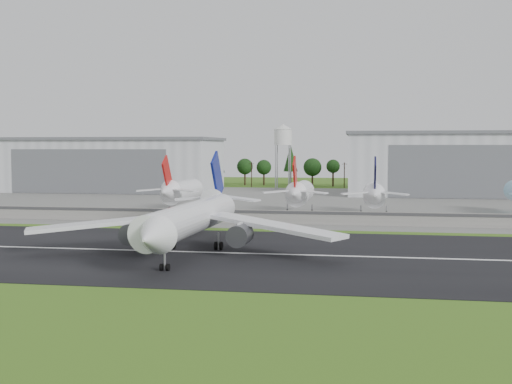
% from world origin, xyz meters
% --- Properties ---
extents(ground, '(600.00, 600.00, 0.00)m').
position_xyz_m(ground, '(0.00, 0.00, 0.00)').
color(ground, '#3B6918').
rests_on(ground, ground).
extents(runway, '(320.00, 60.00, 0.10)m').
position_xyz_m(runway, '(0.00, 10.00, 0.05)').
color(runway, black).
rests_on(runway, ground).
extents(runway_centerline, '(220.00, 1.00, 0.02)m').
position_xyz_m(runway_centerline, '(0.00, 10.00, 0.11)').
color(runway_centerline, white).
rests_on(runway_centerline, runway).
extents(apron, '(320.00, 150.00, 0.10)m').
position_xyz_m(apron, '(0.00, 120.00, 0.05)').
color(apron, slate).
rests_on(apron, ground).
extents(blast_fence, '(240.00, 0.61, 3.50)m').
position_xyz_m(blast_fence, '(0.00, 54.99, 1.81)').
color(blast_fence, gray).
rests_on(blast_fence, ground).
extents(hangar_west, '(97.00, 44.00, 23.20)m').
position_xyz_m(hangar_west, '(-80.00, 164.92, 11.63)').
color(hangar_west, silver).
rests_on(hangar_west, ground).
extents(hangar_east, '(102.00, 47.00, 25.20)m').
position_xyz_m(hangar_east, '(75.00, 164.92, 12.63)').
color(hangar_east, silver).
rests_on(hangar_east, ground).
extents(water_tower, '(8.40, 8.40, 29.40)m').
position_xyz_m(water_tower, '(-5.00, 185.00, 24.55)').
color(water_tower, '#99999E').
rests_on(water_tower, ground).
extents(utility_poles, '(230.00, 3.00, 12.00)m').
position_xyz_m(utility_poles, '(0.00, 200.00, 0.00)').
color(utility_poles, black).
rests_on(utility_poles, ground).
extents(treeline, '(320.00, 16.00, 22.00)m').
position_xyz_m(treeline, '(0.00, 215.00, 0.00)').
color(treeline, black).
rests_on(treeline, ground).
extents(main_airliner, '(57.24, 59.18, 18.17)m').
position_xyz_m(main_airliner, '(-0.24, 9.56, 4.89)').
color(main_airliner, white).
rests_on(main_airliner, runway).
extents(parked_jet_red_a, '(7.36, 31.29, 16.94)m').
position_xyz_m(parked_jet_red_a, '(-21.79, 76.59, 6.41)').
color(parked_jet_red_a, white).
rests_on(parked_jet_red_a, ground).
extents(parked_jet_red_b, '(7.36, 31.29, 16.84)m').
position_xyz_m(parked_jet_red_b, '(12.90, 76.58, 6.33)').
color(parked_jet_red_b, white).
rests_on(parked_jet_red_b, ground).
extents(parked_jet_navy, '(7.36, 31.29, 16.74)m').
position_xyz_m(parked_jet_navy, '(33.47, 76.57, 6.23)').
color(parked_jet_navy, white).
rests_on(parked_jet_navy, ground).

